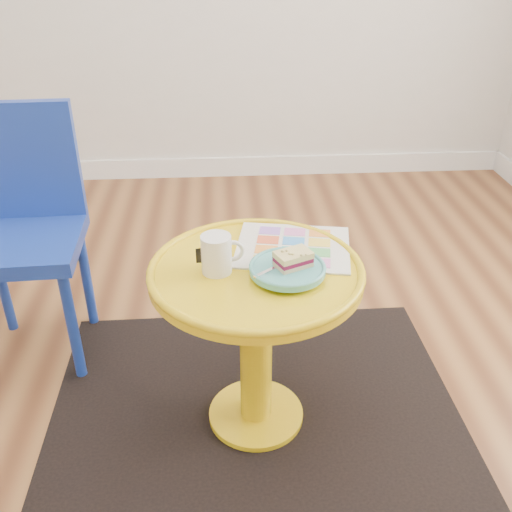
{
  "coord_description": "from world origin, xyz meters",
  "views": [
    {
      "loc": [
        0.22,
        -1.37,
        1.35
      ],
      "look_at": [
        0.31,
        -0.06,
        0.59
      ],
      "focal_mm": 40.0,
      "sensor_mm": 36.0,
      "label": 1
    }
  ],
  "objects": [
    {
      "name": "fork",
      "position": [
        0.36,
        -0.1,
        0.58
      ],
      "size": [
        0.12,
        0.1,
        0.0
      ],
      "rotation": [
        0.0,
        0.0,
        -0.91
      ],
      "color": "silver",
      "rests_on": "plate"
    },
    {
      "name": "rug",
      "position": [
        0.31,
        -0.06,
        0.0
      ],
      "size": [
        1.31,
        1.11,
        0.01
      ],
      "primitive_type": "cube",
      "rotation": [
        0.0,
        0.0,
        0.01
      ],
      "color": "black",
      "rests_on": "ground"
    },
    {
      "name": "mug",
      "position": [
        0.21,
        -0.06,
        0.61
      ],
      "size": [
        0.12,
        0.08,
        0.11
      ],
      "rotation": [
        0.0,
        0.0,
        0.11
      ],
      "color": "white",
      "rests_on": "side_table"
    },
    {
      "name": "newspaper",
      "position": [
        0.42,
        0.05,
        0.56
      ],
      "size": [
        0.37,
        0.33,
        0.01
      ],
      "primitive_type": "cube",
      "rotation": [
        0.0,
        0.0,
        -0.18
      ],
      "color": "silver",
      "rests_on": "side_table"
    },
    {
      "name": "chair",
      "position": [
        -0.45,
        0.39,
        0.5
      ],
      "size": [
        0.4,
        0.4,
        0.87
      ],
      "rotation": [
        0.0,
        0.0,
        0.04
      ],
      "color": "#173297",
      "rests_on": "ground"
    },
    {
      "name": "plate",
      "position": [
        0.39,
        -0.1,
        0.57
      ],
      "size": [
        0.2,
        0.2,
        0.02
      ],
      "color": "#4EA6A4",
      "rests_on": "newspaper"
    },
    {
      "name": "cake_slice",
      "position": [
        0.4,
        -0.1,
        0.6
      ],
      "size": [
        0.11,
        0.09,
        0.04
      ],
      "rotation": [
        0.0,
        0.0,
        0.43
      ],
      "color": "#D3BC8C",
      "rests_on": "plate"
    },
    {
      "name": "side_table",
      "position": [
        0.31,
        -0.06,
        0.4
      ],
      "size": [
        0.58,
        0.58,
        0.55
      ],
      "color": "gold",
      "rests_on": "ground"
    },
    {
      "name": "floor",
      "position": [
        0.0,
        0.0,
        0.0
      ],
      "size": [
        4.0,
        4.0,
        0.0
      ],
      "primitive_type": "plane",
      "color": "brown",
      "rests_on": "ground"
    }
  ]
}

